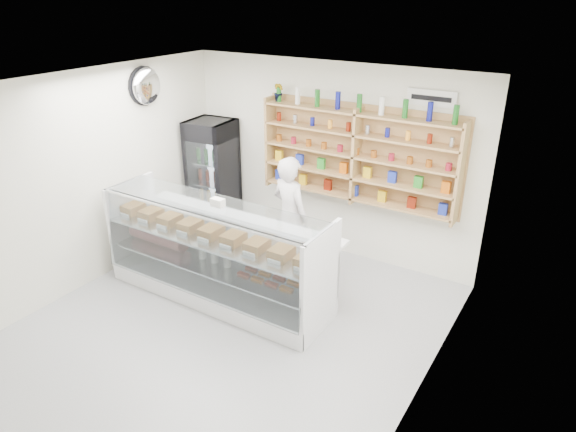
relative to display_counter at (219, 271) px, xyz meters
The scene contains 8 objects.
room 1.29m from the display_counter, 46.33° to the right, with size 5.00×5.00×5.00m.
display_counter is the anchor object (origin of this frame).
shop_worker 1.23m from the display_counter, 67.49° to the left, with size 0.61×0.40×1.68m, color silver.
drinks_cooler 2.10m from the display_counter, 130.76° to the left, with size 0.71×0.70×1.83m.
wall_shelving 2.40m from the display_counter, 60.09° to the left, with size 2.84×0.28×1.33m.
potted_plant 2.67m from the display_counter, 97.09° to the left, with size 0.15×0.12×0.26m, color #1E6626.
security_mirror 2.74m from the display_counter, 158.49° to the left, with size 0.15×0.50×0.50m, color silver.
wall_sign 3.43m from the display_counter, 44.84° to the left, with size 0.62×0.03×0.20m, color white.
Camera 1 is at (3.25, -3.83, 3.71)m, focal length 32.00 mm.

